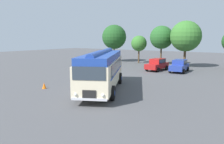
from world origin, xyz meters
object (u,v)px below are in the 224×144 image
Objects in this scene: vintage_bus at (102,69)px; car_mid_left at (179,66)px; traffic_cone at (44,86)px; car_near_left at (157,64)px.

vintage_bus is 2.35× the size of car_mid_left.
vintage_bus reaches higher than traffic_cone.
traffic_cone is (-4.64, -2.54, -1.62)m from vintage_bus.
traffic_cone is (-6.98, -16.62, -0.57)m from car_mid_left.
car_near_left is 7.83× the size of traffic_cone.
car_near_left reaches higher than traffic_cone.
car_mid_left is (3.03, 0.34, 0.00)m from car_near_left.
car_mid_left is at bearing 6.34° from car_near_left.
car_near_left is at bearing 92.88° from vintage_bus.
car_near_left is at bearing -173.66° from car_mid_left.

